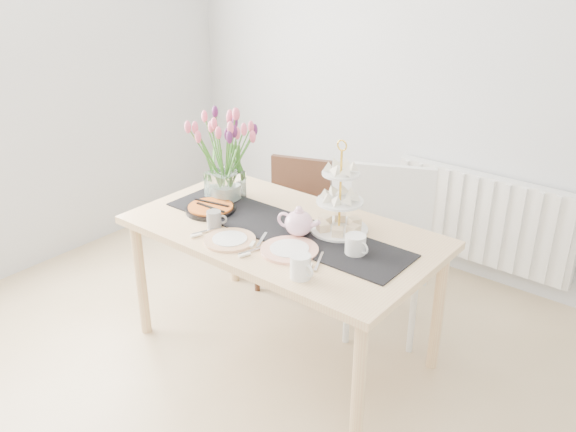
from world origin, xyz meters
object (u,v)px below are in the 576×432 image
Objects in this scene: radiator at (482,219)px; plate_left at (230,240)px; cake_stand at (340,209)px; mug_grey at (214,219)px; teapot at (299,223)px; cream_jug at (355,245)px; dining_table at (283,242)px; mug_white at (300,266)px; chair_white at (388,238)px; tulip_vase at (223,143)px; tart_tin at (211,209)px; plate_right at (289,250)px; chair_brown at (296,213)px.

plate_left is at bearing -110.98° from radiator.
cake_stand is 0.65m from mug_grey.
teapot is at bearing 48.27° from plate_left.
radiator is at bearing 26.06° from mug_grey.
dining_table is at bearing -166.09° from cream_jug.
cake_stand reaches higher than mug_white.
chair_white is 2.18× the size of cake_stand.
tart_tin is at bearing -73.14° from tulip_vase.
mug_grey is at bearing -144.17° from dining_table.
mug_white is 0.39× the size of plate_right.
plate_right is at bearing 19.23° from plate_left.
cake_stand is at bearing 79.11° from plate_right.
tart_tin is at bearing -123.28° from radiator.
teapot is at bearing 140.30° from mug_white.
radiator is 1.26× the size of chair_white.
tart_tin is (-0.97, -1.48, 0.32)m from radiator.
chair_brown is at bearing 142.72° from cake_stand.
mug_grey is (0.21, -0.30, -0.29)m from tulip_vase.
mug_white reaches higher than plate_right.
cake_stand is at bearing -2.90° from mug_grey.
plate_right is (-0.26, -0.17, -0.04)m from cream_jug.
dining_table is at bearing -148.03° from cake_stand.
teapot is (-0.18, -0.61, 0.27)m from chair_white.
teapot is 0.41m from mug_white.
cream_jug reaches higher than plate_right.
mug_grey is (-0.58, -0.80, 0.24)m from chair_white.
cake_stand is 0.22m from teapot.
dining_table is 0.19m from teapot.
teapot is 0.45m from mug_grey.
chair_white is 0.66m from cream_jug.
cream_jug is 0.39× the size of plate_left.
tart_tin is 0.86m from mug_white.
tulip_vase is at bearing -172.48° from chair_white.
plate_right reaches higher than plate_left.
cake_stand is at bearing -102.85° from radiator.
radiator is 1.78m from mug_white.
plate_right is (0.47, 0.04, -0.04)m from mug_grey.
teapot reaches higher than mug_grey.
chair_white is 10.69× the size of mug_grey.
mug_grey reaches higher than tart_tin.
dining_table is 0.52m from mug_white.
mug_white is 0.25m from plate_right.
radiator is at bearing 56.72° from tart_tin.
cake_stand is at bearing 4.76° from tulip_vase.
cream_jug is at bearing -100.61° from chair_white.
teapot is at bearing -126.88° from cake_stand.
plate_right is (0.06, -0.16, -0.06)m from teapot.
dining_table is at bearing -1.16° from mug_grey.
radiator is 1.35m from cake_stand.
cream_jug is at bearing 5.07° from tart_tin.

